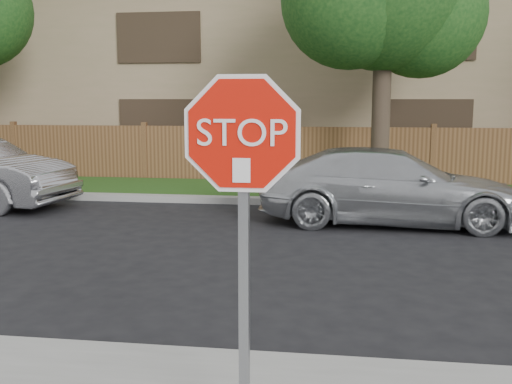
# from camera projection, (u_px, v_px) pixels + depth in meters

# --- Properties ---
(ground) EXTENTS (90.00, 90.00, 0.00)m
(ground) POSITION_uv_depth(u_px,v_px,m) (165.00, 355.00, 5.56)
(ground) COLOR black
(ground) RESTS_ON ground
(far_curb) EXTENTS (70.00, 0.30, 0.15)m
(far_curb) POSITION_uv_depth(u_px,v_px,m) (270.00, 201.00, 13.52)
(far_curb) COLOR gray
(far_curb) RESTS_ON ground
(grass_strip) EXTENTS (70.00, 3.00, 0.12)m
(grass_strip) POSITION_uv_depth(u_px,v_px,m) (278.00, 191.00, 15.14)
(grass_strip) COLOR #1E4714
(grass_strip) RESTS_ON ground
(fence) EXTENTS (70.00, 0.12, 1.60)m
(fence) POSITION_uv_depth(u_px,v_px,m) (284.00, 156.00, 16.59)
(fence) COLOR brown
(fence) RESTS_ON ground
(apartment_building) EXTENTS (35.20, 9.20, 7.20)m
(apartment_building) POSITION_uv_depth(u_px,v_px,m) (299.00, 66.00, 21.64)
(apartment_building) COLOR #96845D
(apartment_building) RESTS_ON ground
(stop_sign) EXTENTS (1.01, 0.13, 2.55)m
(stop_sign) POSITION_uv_depth(u_px,v_px,m) (243.00, 186.00, 3.69)
(stop_sign) COLOR gray
(stop_sign) RESTS_ON sidewalk_near
(sedan_right) EXTENTS (5.01, 2.18, 1.43)m
(sedan_right) POSITION_uv_depth(u_px,v_px,m) (390.00, 186.00, 11.34)
(sedan_right) COLOR silver
(sedan_right) RESTS_ON ground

